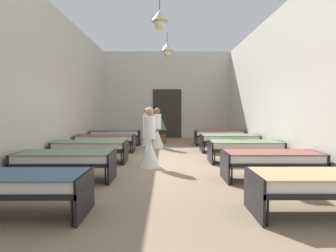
% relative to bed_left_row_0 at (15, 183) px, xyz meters
% --- Properties ---
extents(ground_plane, '(6.82, 13.76, 0.10)m').
position_rel_bed_left_row_0_xyz_m(ground_plane, '(2.06, 3.80, -0.49)').
color(ground_plane, '#8C755B').
extents(room_shell, '(6.62, 13.36, 4.25)m').
position_rel_bed_left_row_0_xyz_m(room_shell, '(2.06, 5.17, 1.69)').
color(room_shell, beige).
rests_on(room_shell, ground).
extents(bed_left_row_0, '(1.90, 0.84, 0.57)m').
position_rel_bed_left_row_0_xyz_m(bed_left_row_0, '(0.00, 0.00, 0.00)').
color(bed_left_row_0, black).
rests_on(bed_left_row_0, ground).
extents(bed_right_row_0, '(1.90, 0.84, 0.57)m').
position_rel_bed_left_row_0_xyz_m(bed_right_row_0, '(4.12, 0.00, 0.00)').
color(bed_right_row_0, black).
rests_on(bed_right_row_0, ground).
extents(bed_left_row_1, '(1.90, 0.84, 0.57)m').
position_rel_bed_left_row_0_xyz_m(bed_left_row_1, '(0.00, 1.90, 0.00)').
color(bed_left_row_1, black).
rests_on(bed_left_row_1, ground).
extents(bed_right_row_1, '(1.90, 0.84, 0.57)m').
position_rel_bed_left_row_0_xyz_m(bed_right_row_1, '(4.12, 1.90, 0.00)').
color(bed_right_row_1, black).
rests_on(bed_right_row_1, ground).
extents(bed_left_row_2, '(1.90, 0.84, 0.57)m').
position_rel_bed_left_row_0_xyz_m(bed_left_row_2, '(0.00, 3.80, 0.00)').
color(bed_left_row_2, black).
rests_on(bed_left_row_2, ground).
extents(bed_right_row_2, '(1.90, 0.84, 0.57)m').
position_rel_bed_left_row_0_xyz_m(bed_right_row_2, '(4.12, 3.80, 0.00)').
color(bed_right_row_2, black).
rests_on(bed_right_row_2, ground).
extents(bed_left_row_3, '(1.90, 0.84, 0.57)m').
position_rel_bed_left_row_0_xyz_m(bed_left_row_3, '(0.00, 5.70, 0.00)').
color(bed_left_row_3, black).
rests_on(bed_left_row_3, ground).
extents(bed_right_row_3, '(1.90, 0.84, 0.57)m').
position_rel_bed_left_row_0_xyz_m(bed_right_row_3, '(4.12, 5.70, 0.00)').
color(bed_right_row_3, black).
rests_on(bed_right_row_3, ground).
extents(bed_left_row_4, '(1.90, 0.84, 0.57)m').
position_rel_bed_left_row_0_xyz_m(bed_left_row_4, '(0.00, 7.60, 0.00)').
color(bed_left_row_4, black).
rests_on(bed_left_row_4, ground).
extents(bed_right_row_4, '(1.90, 0.84, 0.57)m').
position_rel_bed_left_row_0_xyz_m(bed_right_row_4, '(4.12, 7.60, 0.00)').
color(bed_right_row_4, black).
rests_on(bed_right_row_4, ground).
extents(nurse_near_aisle, '(0.52, 0.52, 1.49)m').
position_rel_bed_left_row_0_xyz_m(nurse_near_aisle, '(1.68, 6.65, 0.09)').
color(nurse_near_aisle, white).
rests_on(nurse_near_aisle, ground).
extents(nurse_mid_aisle, '(0.52, 0.52, 1.49)m').
position_rel_bed_left_row_0_xyz_m(nurse_mid_aisle, '(1.60, 3.21, 0.09)').
color(nurse_mid_aisle, white).
rests_on(nurse_mid_aisle, ground).
extents(nurse_far_aisle, '(0.52, 0.52, 1.49)m').
position_rel_bed_left_row_0_xyz_m(nurse_far_aisle, '(1.26, 7.33, 0.09)').
color(nurse_far_aisle, white).
rests_on(nurse_far_aisle, ground).
extents(potted_plant, '(0.46, 0.46, 1.10)m').
position_rel_bed_left_row_0_xyz_m(potted_plant, '(1.79, 8.19, 0.15)').
color(potted_plant, brown).
rests_on(potted_plant, ground).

